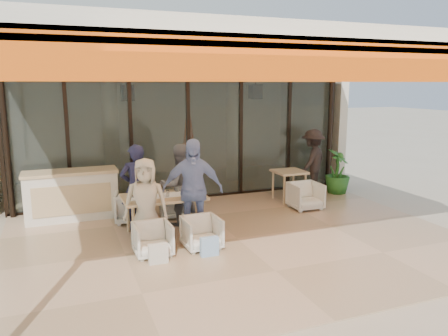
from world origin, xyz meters
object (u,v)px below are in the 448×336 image
at_px(diner_navy, 136,188).
at_px(diner_grey, 179,185).
at_px(chair_far_left, 133,205).
at_px(diner_periwinkle, 193,190).
at_px(side_chair, 305,195).
at_px(standing_woman, 313,161).
at_px(chair_near_left, 153,238).
at_px(host_counter, 72,195).
at_px(dining_table, 163,199).
at_px(diner_cream, 146,203).
at_px(chair_far_right, 173,204).
at_px(chair_near_right, 202,231).
at_px(side_table, 289,175).
at_px(potted_palm, 337,172).

xyz_separation_m(diner_navy, diner_grey, (0.84, 0.00, -0.02)).
bearing_deg(chair_far_left, diner_periwinkle, 132.11).
xyz_separation_m(side_chair, standing_woman, (0.95, 1.25, 0.49)).
distance_m(chair_near_left, side_chair, 4.01).
relative_size(host_counter, dining_table, 1.23).
bearing_deg(diner_cream, chair_far_right, 76.82).
height_order(chair_near_right, side_table, side_table).
bearing_deg(potted_palm, chair_far_right, -174.02).
relative_size(chair_near_left, chair_near_right, 0.98).
xyz_separation_m(host_counter, diner_navy, (1.14, -1.09, 0.30)).
bearing_deg(host_counter, diner_grey, -28.75).
xyz_separation_m(chair_near_right, side_table, (2.90, 2.17, 0.33)).
bearing_deg(chair_near_left, dining_table, 66.00).
distance_m(diner_grey, side_chair, 2.94).
bearing_deg(host_counter, diner_periwinkle, -45.07).
height_order(diner_grey, diner_cream, diner_grey).
relative_size(side_table, potted_palm, 0.65).
xyz_separation_m(dining_table, chair_near_right, (0.43, -0.96, -0.38)).
relative_size(chair_far_left, diner_navy, 0.43).
bearing_deg(diner_cream, chair_far_left, 107.78).
bearing_deg(side_table, chair_far_left, -175.87).
height_order(diner_navy, diner_grey, diner_navy).
relative_size(chair_near_left, side_chair, 0.90).
relative_size(chair_far_right, side_chair, 0.86).
height_order(diner_navy, side_chair, diner_navy).
xyz_separation_m(side_table, standing_woman, (0.95, 0.50, 0.19)).
bearing_deg(chair_near_right, side_chair, 23.89).
height_order(side_table, side_chair, side_table).
bearing_deg(diner_cream, chair_near_left, -72.22).
bearing_deg(side_table, potted_palm, 7.24).
relative_size(diner_periwinkle, standing_woman, 1.11).
distance_m(chair_near_right, diner_periwinkle, 0.79).
bearing_deg(chair_near_right, diner_cream, 147.07).
bearing_deg(chair_near_right, side_table, 34.60).
relative_size(chair_far_right, diner_grey, 0.36).
bearing_deg(potted_palm, dining_table, -163.80).
xyz_separation_m(chair_far_right, standing_woman, (3.86, 0.77, 0.53)).
xyz_separation_m(chair_far_left, diner_cream, (-0.00, -1.40, 0.41)).
bearing_deg(side_chair, dining_table, -170.83).
xyz_separation_m(chair_near_left, side_chair, (3.74, 1.42, 0.03)).
height_order(chair_far_left, diner_grey, diner_grey).
xyz_separation_m(diner_periwinkle, side_chair, (2.90, 0.92, -0.58)).
xyz_separation_m(diner_cream, diner_periwinkle, (0.84, 0.00, 0.15)).
bearing_deg(chair_far_right, chair_near_right, 99.51).
relative_size(chair_far_right, standing_woman, 0.35).
distance_m(side_chair, potted_palm, 1.79).
relative_size(chair_near_left, diner_periwinkle, 0.33).
distance_m(side_chair, standing_woman, 1.65).
bearing_deg(diner_periwinkle, chair_near_right, -75.39).
xyz_separation_m(host_counter, side_chair, (4.89, -1.07, -0.19)).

